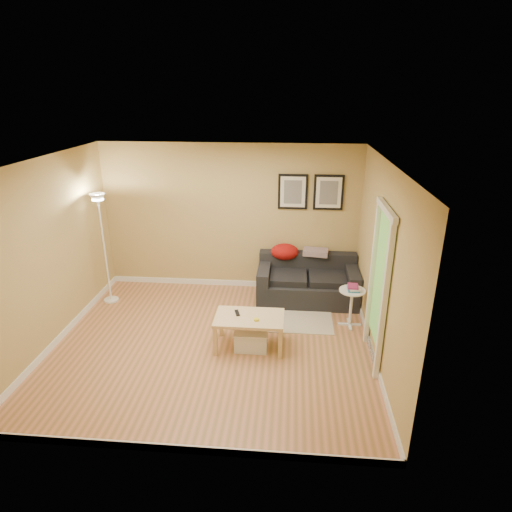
% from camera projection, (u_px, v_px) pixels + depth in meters
% --- Properties ---
extents(floor, '(4.50, 4.50, 0.00)m').
position_uv_depth(floor, '(213.00, 344.00, 6.21)').
color(floor, '#C47A54').
rests_on(floor, ground).
extents(ceiling, '(4.50, 4.50, 0.00)m').
position_uv_depth(ceiling, '(205.00, 162.00, 5.27)').
color(ceiling, white).
rests_on(ceiling, wall_back).
extents(wall_back, '(4.50, 0.00, 4.50)m').
position_uv_depth(wall_back, '(231.00, 218.00, 7.59)').
color(wall_back, tan).
rests_on(wall_back, ground).
extents(wall_front, '(4.50, 0.00, 4.50)m').
position_uv_depth(wall_front, '(168.00, 343.00, 3.88)').
color(wall_front, tan).
rests_on(wall_front, ground).
extents(wall_left, '(0.00, 4.00, 4.00)m').
position_uv_depth(wall_left, '(48.00, 255.00, 5.92)').
color(wall_left, tan).
rests_on(wall_left, ground).
extents(wall_right, '(0.00, 4.00, 4.00)m').
position_uv_depth(wall_right, '(382.00, 266.00, 5.56)').
color(wall_right, tan).
rests_on(wall_right, ground).
extents(baseboard_back, '(4.50, 0.02, 0.10)m').
position_uv_depth(baseboard_back, '(232.00, 283.00, 8.04)').
color(baseboard_back, white).
rests_on(baseboard_back, ground).
extents(baseboard_front, '(4.50, 0.02, 0.10)m').
position_uv_depth(baseboard_front, '(177.00, 449.00, 4.35)').
color(baseboard_front, white).
rests_on(baseboard_front, ground).
extents(baseboard_left, '(0.02, 4.00, 0.10)m').
position_uv_depth(baseboard_left, '(63.00, 334.00, 6.37)').
color(baseboard_left, white).
rests_on(baseboard_left, ground).
extents(baseboard_right, '(0.02, 4.00, 0.10)m').
position_uv_depth(baseboard_right, '(371.00, 349.00, 6.01)').
color(baseboard_right, white).
rests_on(baseboard_right, ground).
extents(sofa, '(1.70, 0.90, 0.75)m').
position_uv_depth(sofa, '(308.00, 280.00, 7.38)').
color(sofa, black).
rests_on(sofa, ground).
extents(red_throw, '(0.48, 0.36, 0.28)m').
position_uv_depth(red_throw, '(285.00, 252.00, 7.53)').
color(red_throw, '#9F130E').
rests_on(red_throw, sofa).
extents(plaid_throw, '(0.45, 0.32, 0.10)m').
position_uv_depth(plaid_throw, '(316.00, 252.00, 7.49)').
color(plaid_throw, tan).
rests_on(plaid_throw, sofa).
extents(framed_print_left, '(0.50, 0.04, 0.60)m').
position_uv_depth(framed_print_left, '(293.00, 192.00, 7.30)').
color(framed_print_left, black).
rests_on(framed_print_left, wall_back).
extents(framed_print_right, '(0.50, 0.04, 0.60)m').
position_uv_depth(framed_print_right, '(329.00, 192.00, 7.25)').
color(framed_print_right, black).
rests_on(framed_print_right, wall_back).
extents(area_rug, '(1.25, 0.85, 0.01)m').
position_uv_depth(area_rug, '(293.00, 319.00, 6.86)').
color(area_rug, beige).
rests_on(area_rug, ground).
extents(green_runner, '(0.70, 0.50, 0.01)m').
position_uv_depth(green_runner, '(251.00, 322.00, 6.79)').
color(green_runner, '#668C4C').
rests_on(green_runner, ground).
extents(coffee_table, '(1.11, 0.90, 0.48)m').
position_uv_depth(coffee_table, '(249.00, 332.00, 6.07)').
color(coffee_table, beige).
rests_on(coffee_table, ground).
extents(remote_control, '(0.09, 0.17, 0.02)m').
position_uv_depth(remote_control, '(237.00, 313.00, 6.06)').
color(remote_control, black).
rests_on(remote_control, coffee_table).
extents(tape_roll, '(0.07, 0.07, 0.03)m').
position_uv_depth(tape_roll, '(256.00, 320.00, 5.88)').
color(tape_roll, yellow).
rests_on(tape_roll, coffee_table).
extents(storage_bin, '(0.47, 0.34, 0.29)m').
position_uv_depth(storage_bin, '(251.00, 339.00, 6.06)').
color(storage_bin, white).
rests_on(storage_bin, ground).
extents(side_table, '(0.40, 0.40, 0.61)m').
position_uv_depth(side_table, '(351.00, 308.00, 6.60)').
color(side_table, white).
rests_on(side_table, ground).
extents(book_stack, '(0.23, 0.27, 0.07)m').
position_uv_depth(book_stack, '(353.00, 288.00, 6.47)').
color(book_stack, teal).
rests_on(book_stack, side_table).
extents(floor_lamp, '(0.25, 0.25, 1.89)m').
position_uv_depth(floor_lamp, '(105.00, 252.00, 7.15)').
color(floor_lamp, white).
rests_on(floor_lamp, ground).
extents(doorway, '(0.12, 1.01, 2.13)m').
position_uv_depth(doorway, '(377.00, 290.00, 5.52)').
color(doorway, white).
rests_on(doorway, ground).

